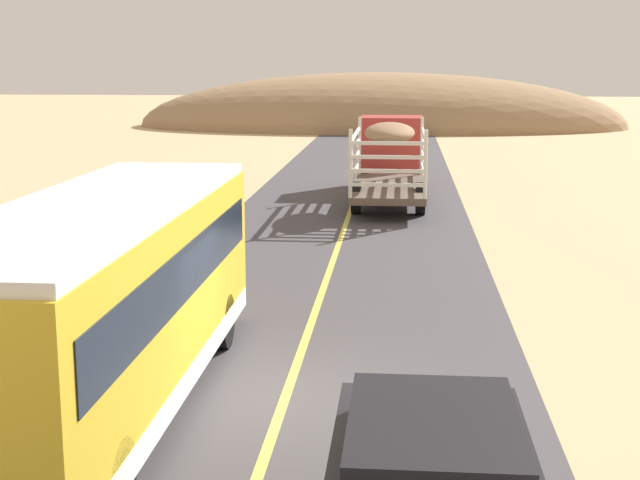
{
  "coord_description": "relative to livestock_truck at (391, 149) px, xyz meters",
  "views": [
    {
      "loc": [
        1.75,
        -13.56,
        5.22
      ],
      "look_at": [
        0.0,
        6.14,
        1.33
      ],
      "focal_mm": 51.79,
      "sensor_mm": 36.0,
      "label": 1
    }
  ],
  "objects": [
    {
      "name": "distant_hill",
      "position": [
        -1.32,
        36.94,
        -1.79
      ],
      "size": [
        37.85,
        17.86,
        8.39
      ],
      "primitive_type": "ellipsoid",
      "color": "#957553",
      "rests_on": "ground"
    },
    {
      "name": "road_surface",
      "position": [
        -1.31,
        -22.05,
        -1.78
      ],
      "size": [
        8.0,
        120.0,
        0.02
      ],
      "primitive_type": "cube",
      "color": "#423F44",
      "rests_on": "ground"
    },
    {
      "name": "ground_plane",
      "position": [
        -1.31,
        -22.05,
        -1.79
      ],
      "size": [
        240.0,
        240.0,
        0.0
      ],
      "primitive_type": "plane",
      "color": "tan"
    },
    {
      "name": "bus",
      "position": [
        -3.88,
        -22.87,
        -0.04
      ],
      "size": [
        2.54,
        10.0,
        3.21
      ],
      "color": "gold",
      "rests_on": "road_surface"
    },
    {
      "name": "livestock_truck",
      "position": [
        0.0,
        0.0,
        0.0
      ],
      "size": [
        2.53,
        9.7,
        3.02
      ],
      "color": "#B2332D",
      "rests_on": "road_surface"
    },
    {
      "name": "road_centre_line",
      "position": [
        -1.31,
        -22.05,
        -1.77
      ],
      "size": [
        0.16,
        117.6,
        0.0
      ],
      "primitive_type": "cube",
      "color": "#D8CC4C",
      "rests_on": "road_surface"
    }
  ]
}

